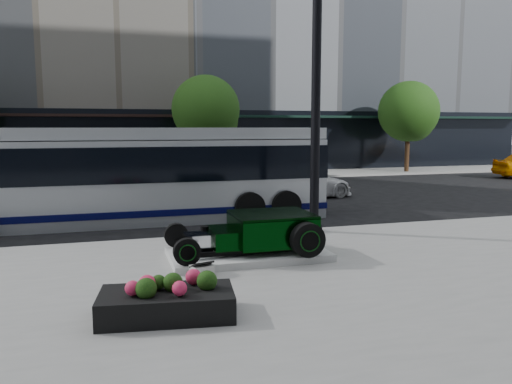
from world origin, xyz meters
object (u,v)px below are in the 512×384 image
object	(u,v)px
white_sedan	(303,183)
hot_rod	(262,231)
flower_planter	(167,302)
lamppost	(316,89)
transit_bus	(134,174)

from	to	relation	value
white_sedan	hot_rod	bearing A→B (deg)	143.78
flower_planter	hot_rod	bearing A→B (deg)	50.73
flower_planter	white_sedan	world-z (taller)	white_sedan
lamppost	flower_planter	world-z (taller)	lamppost
transit_bus	lamppost	bearing A→B (deg)	-38.42
flower_planter	transit_bus	distance (m)	8.78
hot_rod	flower_planter	distance (m)	3.85
hot_rod	flower_planter	world-z (taller)	hot_rod
hot_rod	lamppost	bearing A→B (deg)	44.86
flower_planter	lamppost	bearing A→B (deg)	48.15
white_sedan	transit_bus	bearing A→B (deg)	105.86
flower_planter	white_sedan	distance (m)	13.89
lamppost	transit_bus	xyz separation A→B (m)	(-4.55, 3.61, -2.46)
hot_rod	flower_planter	xyz separation A→B (m)	(-2.43, -2.97, -0.34)
hot_rod	flower_planter	bearing A→B (deg)	-129.27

